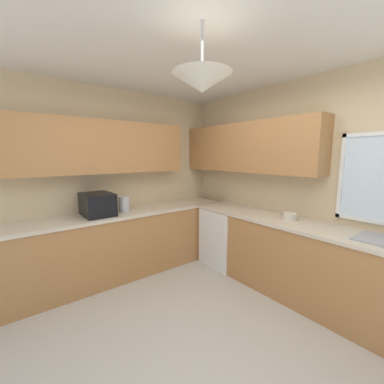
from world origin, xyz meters
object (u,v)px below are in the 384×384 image
Objects in this scene: dishwasher at (226,236)px; bowl at (289,216)px; microwave at (97,204)px; kettle at (124,204)px.

dishwasher is 5.24× the size of bowl.
dishwasher is 1.81× the size of microwave.
bowl reaches higher than dishwasher.
microwave is at bearing -133.73° from bowl.
dishwasher is at bearing 65.01° from kettle.
microwave is (-0.66, -1.73, 0.62)m from dishwasher.
microwave reaches higher than bowl.
dishwasher is 4.01× the size of kettle.
kettle is at bearing -139.82° from bowl.
kettle reaches higher than dishwasher.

